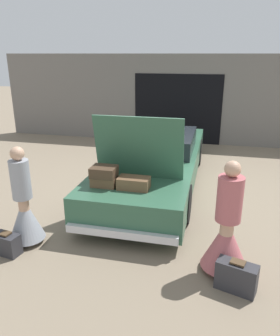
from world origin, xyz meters
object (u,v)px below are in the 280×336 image
object	(u,v)px
suitcase_beside_left_person	(7,244)
suitcase_beside_right_person	(236,277)
person_left	(24,210)
car	(155,162)
person_right	(226,234)

from	to	relation	value
suitcase_beside_left_person	suitcase_beside_right_person	world-z (taller)	suitcase_beside_right_person
person_left	suitcase_beside_right_person	world-z (taller)	person_left
car	person_left	xyz separation A→B (m)	(-1.49, -2.83, 0.02)
person_left	suitcase_beside_left_person	xyz separation A→B (m)	(-0.11, -0.36, -0.39)
suitcase_beside_left_person	suitcase_beside_right_person	size ratio (longest dim) A/B	0.78
person_left	suitcase_beside_right_person	bearing A→B (deg)	82.56
car	person_right	bearing A→B (deg)	-62.45
car	suitcase_beside_left_person	bearing A→B (deg)	-116.61
car	person_left	world-z (taller)	car
person_right	suitcase_beside_right_person	distance (m)	0.54
car	suitcase_beside_right_person	bearing A→B (deg)	-63.18
person_left	suitcase_beside_left_person	distance (m)	0.55
suitcase_beside_left_person	person_right	bearing A→B (deg)	6.15
car	person_left	bearing A→B (deg)	-117.71
car	suitcase_beside_right_person	distance (m)	3.65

